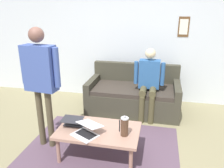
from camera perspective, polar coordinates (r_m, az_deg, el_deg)
name	(u,v)px	position (r m, az deg, el deg)	size (l,w,h in m)	color
ground_plane	(102,153)	(3.34, -2.52, -17.12)	(7.68, 7.68, 0.00)	#877F5B
area_rug	(97,159)	(3.23, -3.80, -18.57)	(2.20, 2.15, 0.01)	#584353
back_wall	(127,38)	(4.90, 3.95, 11.72)	(7.04, 0.11, 2.70)	silver
couch	(133,95)	(4.48, 5.46, -2.89)	(1.75, 0.92, 0.88)	#3B392C
coffee_table	(99,132)	(3.10, -3.43, -12.12)	(1.10, 0.67, 0.41)	#A57C68
laptop_left	(87,131)	(2.96, -6.44, -11.84)	(0.43, 0.44, 0.15)	silver
laptop_center	(74,122)	(3.21, -9.59, -9.43)	(0.29, 0.33, 0.13)	#28282D
french_press	(125,126)	(2.89, 3.21, -10.73)	(0.12, 0.10, 0.28)	#4C3323
person_standing	(40,74)	(3.18, -17.75, 2.44)	(0.61, 0.24, 1.74)	#4E4531
person_seated	(149,80)	(4.10, 9.35, 1.13)	(0.55, 0.51, 1.28)	#4D482C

